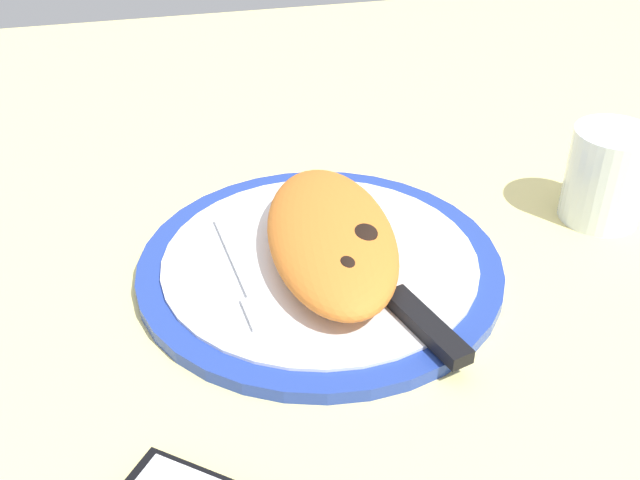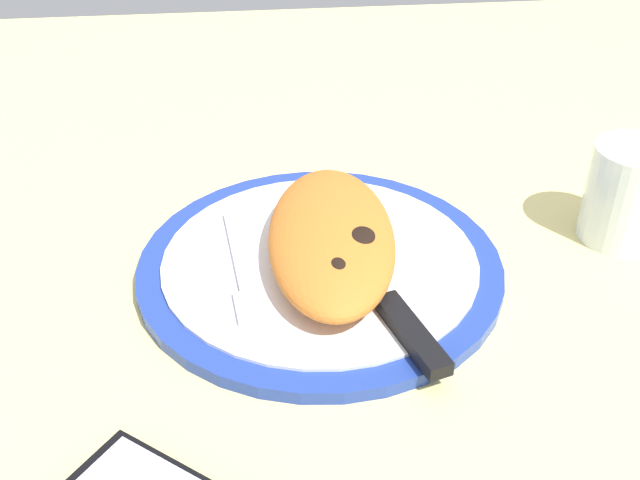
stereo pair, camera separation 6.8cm
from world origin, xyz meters
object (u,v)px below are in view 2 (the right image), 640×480
Objects in this scene: calzone at (332,240)px; knife at (393,311)px; fork at (241,274)px; water_glass at (626,199)px; plate at (320,265)px.

knife is (8.13, 4.00, -1.74)cm from calzone.
water_glass reaches higher than fork.
water_glass is at bearing 95.21° from plate.
plate is 29.63cm from water_glass.
fork reaches higher than plate.
fork is at bearing -79.75° from calzone.
water_glass reaches higher than knife.
fork is 13.82cm from knife.
water_glass is (-2.67, 29.31, 3.46)cm from plate.
knife is at bearing 30.52° from plate.
fork is (1.46, -8.10, -2.03)cm from calzone.
knife reaches higher than plate.
plate is 7.38cm from fork.
knife is at bearing 61.17° from fork.
calzone reaches higher than knife.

